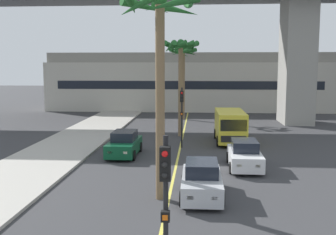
{
  "coord_description": "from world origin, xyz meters",
  "views": [
    {
      "loc": [
        1.23,
        -2.74,
        5.74
      ],
      "look_at": [
        0.0,
        14.0,
        3.6
      ],
      "focal_mm": 44.11,
      "sensor_mm": 36.0,
      "label": 1
    }
  ],
  "objects": [
    {
      "name": "sidewalk_left",
      "position": [
        -8.0,
        16.0,
        0.07
      ],
      "size": [
        4.8,
        80.0,
        0.15
      ],
      "primitive_type": "cube",
      "color": "#ADA89E",
      "rests_on": "ground"
    },
    {
      "name": "palm_tree_far_median",
      "position": [
        -0.18,
        30.34,
        6.39
      ],
      "size": [
        2.98,
        2.95,
        7.76
      ],
      "color": "brown",
      "rests_on": "ground"
    },
    {
      "name": "car_queue_front",
      "position": [
        -3.44,
        22.78,
        0.72
      ],
      "size": [
        1.89,
        4.13,
        1.56
      ],
      "color": "#0C4728",
      "rests_on": "ground"
    },
    {
      "name": "palm_tree_mid_median",
      "position": [
        -0.41,
        40.76,
        6.13
      ],
      "size": [
        3.01,
        3.11,
        7.62
      ],
      "color": "brown",
      "rests_on": "ground"
    },
    {
      "name": "car_queue_second",
      "position": [
        3.85,
        20.09,
        0.72
      ],
      "size": [
        1.87,
        4.12,
        1.56
      ],
      "color": "white",
      "rests_on": "ground"
    },
    {
      "name": "car_queue_third",
      "position": [
        1.41,
        14.79,
        0.72
      ],
      "size": [
        1.85,
        4.11,
        1.56
      ],
      "color": "#B7BABF",
      "rests_on": "ground"
    },
    {
      "name": "delivery_van",
      "position": [
        3.61,
        27.73,
        1.29
      ],
      "size": [
        2.22,
        5.28,
        2.36
      ],
      "color": "yellow",
      "rests_on": "ground"
    },
    {
      "name": "traffic_light_median_far",
      "position": [
        0.11,
        25.48,
        2.71
      ],
      "size": [
        0.24,
        0.37,
        4.2
      ],
      "color": "black",
      "rests_on": "ground"
    },
    {
      "name": "traffic_light_median_near",
      "position": [
        0.53,
        6.08,
        2.71
      ],
      "size": [
        0.24,
        0.37,
        4.2
      ],
      "color": "black",
      "rests_on": "ground"
    },
    {
      "name": "palm_tree_near_median",
      "position": [
        -0.39,
        14.43,
        6.94
      ],
      "size": [
        3.5,
        3.64,
        8.7
      ],
      "color": "brown",
      "rests_on": "ground"
    },
    {
      "name": "pier_building_backdrop",
      "position": [
        0.0,
        50.98,
        3.56
      ],
      "size": [
        35.68,
        8.04,
        7.25
      ],
      "color": "beige",
      "rests_on": "ground"
    },
    {
      "name": "lane_stripe_center",
      "position": [
        0.0,
        24.0,
        0.0
      ],
      "size": [
        0.14,
        56.0,
        0.01
      ],
      "primitive_type": "cube",
      "color": "#DBCC4C",
      "rests_on": "ground"
    }
  ]
}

